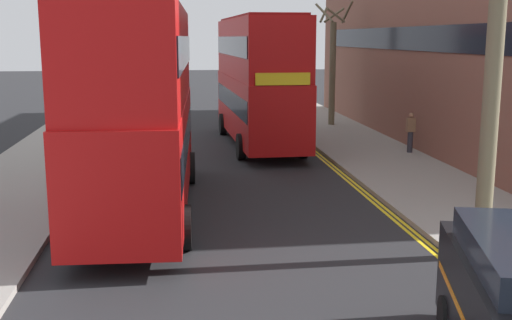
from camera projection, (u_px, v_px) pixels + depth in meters
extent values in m
cube|color=gray|center=(413.00, 178.00, 21.52)|extent=(4.00, 80.00, 0.14)
cube|color=gray|center=(16.00, 189.00, 19.95)|extent=(4.00, 80.00, 0.14)
cube|color=yellow|center=(371.00, 196.00, 19.33)|extent=(0.10, 56.00, 0.01)
cube|color=yellow|center=(366.00, 196.00, 19.32)|extent=(0.10, 56.00, 0.01)
cube|color=#B20F0F|center=(141.00, 150.00, 17.36)|extent=(2.94, 10.89, 2.60)
cube|color=#B20F0F|center=(138.00, 55.00, 16.88)|extent=(2.88, 10.68, 2.50)
cube|color=black|center=(141.00, 139.00, 17.31)|extent=(2.96, 10.46, 0.84)
cube|color=black|center=(138.00, 51.00, 16.86)|extent=(2.94, 10.25, 0.80)
cube|color=yellow|center=(154.00, 80.00, 22.33)|extent=(2.00, 0.14, 0.44)
cube|color=maroon|center=(136.00, 5.00, 16.63)|extent=(2.65, 9.80, 0.10)
cylinder|color=black|center=(114.00, 169.00, 20.77)|extent=(0.34, 1.05, 1.04)
cylinder|color=black|center=(190.00, 168.00, 20.97)|extent=(0.34, 1.05, 1.04)
cylinder|color=black|center=(73.00, 230.00, 14.22)|extent=(0.34, 1.05, 1.04)
cylinder|color=black|center=(185.00, 227.00, 14.42)|extent=(0.34, 1.05, 1.04)
cube|color=#B20F0F|center=(258.00, 106.00, 28.24)|extent=(2.88, 10.88, 2.60)
cube|color=#B20F0F|center=(259.00, 48.00, 27.76)|extent=(2.82, 10.66, 2.50)
cube|color=black|center=(258.00, 99.00, 28.19)|extent=(2.90, 10.45, 0.84)
cube|color=black|center=(259.00, 46.00, 27.74)|extent=(2.88, 10.23, 0.80)
cube|color=yellow|center=(283.00, 79.00, 22.73)|extent=(2.00, 0.13, 0.44)
cube|color=maroon|center=(259.00, 18.00, 27.51)|extent=(2.59, 9.79, 0.10)
cylinder|color=black|center=(303.00, 145.00, 25.42)|extent=(0.34, 1.05, 1.04)
cylinder|color=black|center=(241.00, 147.00, 25.04)|extent=(0.34, 1.05, 1.04)
cylinder|color=black|center=(272.00, 123.00, 31.91)|extent=(0.34, 1.05, 1.04)
cylinder|color=black|center=(223.00, 124.00, 31.53)|extent=(0.34, 1.05, 1.04)
cylinder|color=black|center=(447.00, 317.00, 10.22)|extent=(0.39, 0.71, 0.68)
cylinder|color=#2D2D38|center=(410.00, 142.00, 25.87)|extent=(0.22, 0.22, 0.85)
cube|color=#8C6647|center=(411.00, 125.00, 25.73)|extent=(0.34, 0.22, 0.56)
sphere|color=#9E7051|center=(411.00, 115.00, 25.66)|extent=(0.20, 0.20, 0.20)
cylinder|color=#6B6047|center=(332.00, 74.00, 33.70)|extent=(0.33, 0.33, 5.40)
cylinder|color=#6B6047|center=(347.00, 12.00, 33.24)|extent=(0.25, 1.53, 1.11)
cylinder|color=#6B6047|center=(334.00, 15.00, 33.62)|extent=(1.09, 0.42, 0.82)
cylinder|color=#6B6047|center=(324.00, 15.00, 33.32)|extent=(0.67, 1.04, 0.84)
cylinder|color=#6B6047|center=(324.00, 13.00, 32.72)|extent=(0.76, 1.25, 1.00)
cylinder|color=#6B6047|center=(336.00, 15.00, 32.67)|extent=(0.99, 0.16, 0.74)
cylinder|color=#6B6047|center=(490.00, 121.00, 13.48)|extent=(0.37, 0.37, 5.76)
cube|color=brown|center=(503.00, 5.00, 28.96)|extent=(10.00, 28.00, 12.39)
cube|color=black|center=(396.00, 38.00, 28.64)|extent=(0.04, 24.64, 1.00)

